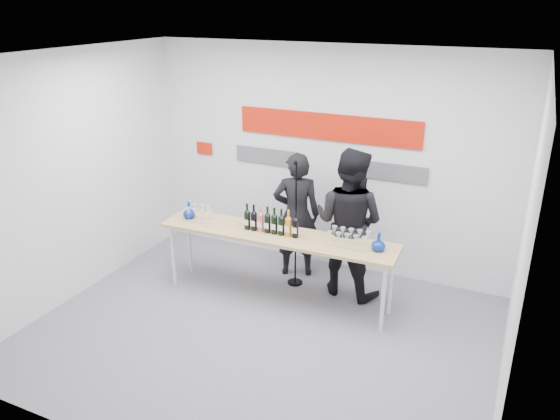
{
  "coord_description": "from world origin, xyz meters",
  "views": [
    {
      "loc": [
        2.4,
        -4.63,
        3.51
      ],
      "look_at": [
        -0.16,
        0.87,
        1.15
      ],
      "focal_mm": 35.0,
      "sensor_mm": 36.0,
      "label": 1
    }
  ],
  "objects": [
    {
      "name": "wine_bottles",
      "position": [
        -0.23,
        0.76,
        1.05
      ],
      "size": [
        0.71,
        0.1,
        0.33
      ],
      "rotation": [
        0.0,
        0.0,
        0.03
      ],
      "color": "black",
      "rests_on": "tasting_table"
    },
    {
      "name": "presenter_right",
      "position": [
        0.56,
        1.32,
        0.94
      ],
      "size": [
        1.02,
        0.85,
        1.88
      ],
      "primitive_type": "imported",
      "rotation": [
        0.0,
        0.0,
        2.98
      ],
      "color": "black",
      "rests_on": "ground"
    },
    {
      "name": "tasting_table",
      "position": [
        -0.16,
        0.77,
        0.81
      ],
      "size": [
        2.95,
        0.67,
        0.88
      ],
      "rotation": [
        0.0,
        0.0,
        0.03
      ],
      "color": "tan",
      "rests_on": "ground"
    },
    {
      "name": "glasses_left",
      "position": [
        -1.2,
        0.73,
        0.97
      ],
      "size": [
        0.37,
        0.23,
        0.18
      ],
      "color": "silver",
      "rests_on": "tasting_table"
    },
    {
      "name": "ground",
      "position": [
        0.0,
        0.0,
        0.0
      ],
      "size": [
        5.0,
        5.0,
        0.0
      ],
      "primitive_type": "plane",
      "color": "slate",
      "rests_on": "ground"
    },
    {
      "name": "mic_stand",
      "position": [
        -0.1,
        1.22,
        0.51
      ],
      "size": [
        0.2,
        0.2,
        1.69
      ],
      "rotation": [
        0.0,
        0.0,
        -0.32
      ],
      "color": "black",
      "rests_on": "ground"
    },
    {
      "name": "signage",
      "position": [
        -0.06,
        1.97,
        1.81
      ],
      "size": [
        3.38,
        0.02,
        0.79
      ],
      "color": "red",
      "rests_on": "back_wall"
    },
    {
      "name": "decanter_left",
      "position": [
        -1.39,
        0.76,
        0.99
      ],
      "size": [
        0.16,
        0.16,
        0.21
      ],
      "primitive_type": null,
      "color": "navy",
      "rests_on": "tasting_table"
    },
    {
      "name": "glasses_right",
      "position": [
        0.73,
        0.8,
        0.97
      ],
      "size": [
        0.47,
        0.24,
        0.18
      ],
      "color": "silver",
      "rests_on": "tasting_table"
    },
    {
      "name": "back_wall",
      "position": [
        0.0,
        2.0,
        1.5
      ],
      "size": [
        5.0,
        0.04,
        3.0
      ],
      "primitive_type": "cube",
      "color": "silver",
      "rests_on": "ground"
    },
    {
      "name": "decanter_right",
      "position": [
        1.07,
        0.83,
        0.99
      ],
      "size": [
        0.16,
        0.16,
        0.21
      ],
      "primitive_type": null,
      "color": "navy",
      "rests_on": "tasting_table"
    },
    {
      "name": "presenter_left",
      "position": [
        -0.21,
        1.5,
        0.85
      ],
      "size": [
        0.73,
        0.61,
        1.7
      ],
      "primitive_type": "imported",
      "rotation": [
        0.0,
        0.0,
        3.53
      ],
      "color": "black",
      "rests_on": "ground"
    }
  ]
}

